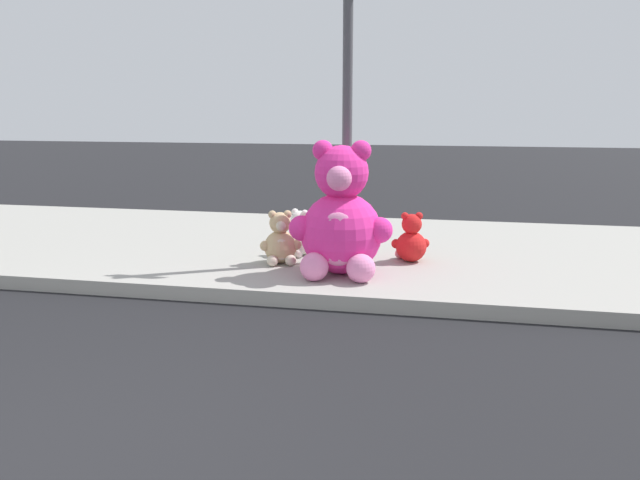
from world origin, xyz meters
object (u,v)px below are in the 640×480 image
(sign_pole, at_px, (347,110))
(plush_lime, at_px, (322,229))
(plush_white, at_px, (299,237))
(plush_red, at_px, (411,242))
(plush_pink_large, at_px, (341,222))
(plush_tan, at_px, (280,242))

(sign_pole, relative_size, plush_lime, 5.71)
(plush_white, bearing_deg, plush_red, -2.10)
(plush_lime, bearing_deg, plush_red, -26.43)
(plush_white, bearing_deg, plush_lime, 72.34)
(plush_pink_large, xyz_separation_m, plush_tan, (-0.75, 0.32, -0.32))
(plush_pink_large, xyz_separation_m, plush_red, (0.69, 0.72, -0.33))
(plush_red, bearing_deg, sign_pole, -169.59)
(sign_pole, height_order, plush_tan, sign_pole)
(sign_pole, bearing_deg, plush_tan, -159.02)
(plush_pink_large, xyz_separation_m, plush_white, (-0.64, 0.77, -0.34))
(plush_pink_large, relative_size, plush_white, 2.54)
(plush_lime, distance_m, plush_white, 0.55)
(plush_red, bearing_deg, plush_white, 177.90)
(sign_pole, distance_m, plush_white, 1.60)
(plush_pink_large, distance_m, plush_red, 1.05)
(plush_lime, height_order, plush_tan, plush_tan)
(plush_lime, height_order, plush_red, plush_red)
(plush_tan, bearing_deg, plush_pink_large, -23.28)
(plush_lime, relative_size, plush_white, 1.02)
(plush_tan, height_order, plush_red, plush_tan)
(plush_red, bearing_deg, plush_tan, -164.25)
(sign_pole, distance_m, plush_red, 1.64)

